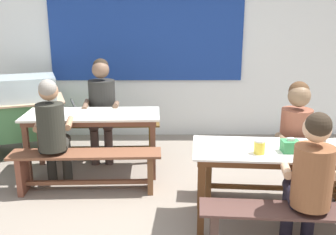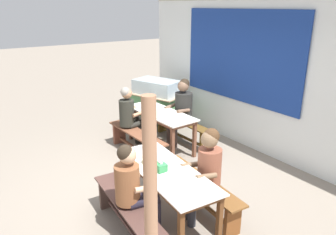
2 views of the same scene
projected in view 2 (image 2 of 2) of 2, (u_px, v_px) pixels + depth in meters
The scene contains 15 objects.
ground_plane at pixel (144, 187), 5.16m from camera, with size 40.00×40.00×0.00m, color gray.
backdrop_wall at pixel (261, 70), 6.09m from camera, with size 6.75×0.23×3.04m.
dining_table_far at pixel (160, 116), 6.40m from camera, with size 1.65×0.69×0.76m.
dining_table_near at pixel (166, 175), 4.17m from camera, with size 1.77×0.79×0.76m.
bench_far_back at pixel (182, 128), 6.84m from camera, with size 1.66×0.30×0.46m.
bench_far_front at pixel (137, 139), 6.21m from camera, with size 1.66×0.36×0.46m.
bench_near_back at pixel (200, 189), 4.55m from camera, with size 1.64×0.41×0.46m.
bench_near_front at pixel (127, 214), 4.03m from camera, with size 1.62×0.42×0.46m.
food_cart at pixel (156, 99), 7.71m from camera, with size 1.72×1.21×1.09m.
person_center_facing at pixel (182, 107), 6.61m from camera, with size 0.48×0.55×1.36m.
person_left_back_turned at pixel (130, 114), 6.38m from camera, with size 0.44×0.52×1.28m.
person_near_front at pixel (133, 185), 3.89m from camera, with size 0.45×0.55×1.25m.
person_right_near_table at pixel (205, 168), 4.23m from camera, with size 0.45×0.54×1.28m.
tissue_box at pixel (160, 167), 4.10m from camera, with size 0.15×0.13×0.13m.
condiment_jar at pixel (146, 159), 4.29m from camera, with size 0.09×0.09×0.12m.
Camera 2 is at (3.91, -2.28, 2.75)m, focal length 34.71 mm.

